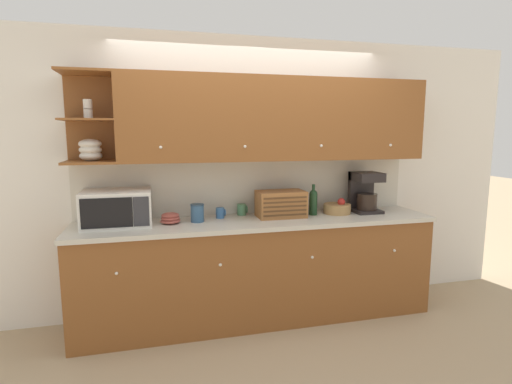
% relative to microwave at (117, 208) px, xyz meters
% --- Properties ---
extents(ground_plane, '(24.00, 24.00, 0.00)m').
position_rel_microwave_xyz_m(ground_plane, '(1.21, 0.24, -1.09)').
color(ground_plane, tan).
extents(wall_back, '(5.62, 0.06, 2.60)m').
position_rel_microwave_xyz_m(wall_back, '(1.21, 0.27, 0.21)').
color(wall_back, white).
rests_on(wall_back, ground_plane).
extents(counter_unit, '(3.24, 0.63, 0.94)m').
position_rel_microwave_xyz_m(counter_unit, '(1.21, -0.07, -0.62)').
color(counter_unit, brown).
rests_on(counter_unit, ground_plane).
extents(backsplash_panel, '(3.22, 0.01, 0.53)m').
position_rel_microwave_xyz_m(backsplash_panel, '(1.21, 0.23, 0.11)').
color(backsplash_panel, beige).
rests_on(backsplash_panel, counter_unit).
extents(upper_cabinets, '(3.22, 0.39, 0.74)m').
position_rel_microwave_xyz_m(upper_cabinets, '(1.38, 0.05, 0.74)').
color(upper_cabinets, brown).
rests_on(upper_cabinets, backsplash_panel).
extents(microwave, '(0.56, 0.42, 0.30)m').
position_rel_microwave_xyz_m(microwave, '(0.00, 0.00, 0.00)').
color(microwave, silver).
rests_on(microwave, counter_unit).
extents(bowl_stack_on_counter, '(0.17, 0.17, 0.09)m').
position_rel_microwave_xyz_m(bowl_stack_on_counter, '(0.43, -0.04, -0.10)').
color(bowl_stack_on_counter, '#9E473D').
rests_on(bowl_stack_on_counter, counter_unit).
extents(storage_canister, '(0.12, 0.12, 0.16)m').
position_rel_microwave_xyz_m(storage_canister, '(0.67, -0.03, -0.07)').
color(storage_canister, '#33567A').
rests_on(storage_canister, counter_unit).
extents(mug_blue_second, '(0.09, 0.08, 0.10)m').
position_rel_microwave_xyz_m(mug_blue_second, '(0.89, 0.07, -0.10)').
color(mug_blue_second, '#38669E').
rests_on(mug_blue_second, counter_unit).
extents(mug, '(0.10, 0.08, 0.10)m').
position_rel_microwave_xyz_m(mug, '(1.11, 0.16, -0.10)').
color(mug, '#4C845B').
rests_on(mug, counter_unit).
extents(bread_box, '(0.44, 0.27, 0.24)m').
position_rel_microwave_xyz_m(bread_box, '(1.44, -0.01, -0.03)').
color(bread_box, '#996033').
rests_on(bread_box, counter_unit).
extents(wine_bottle, '(0.08, 0.08, 0.29)m').
position_rel_microwave_xyz_m(wine_bottle, '(1.77, -0.00, -0.02)').
color(wine_bottle, '#19381E').
rests_on(wine_bottle, counter_unit).
extents(fruit_basket, '(0.26, 0.26, 0.15)m').
position_rel_microwave_xyz_m(fruit_basket, '(2.02, 0.01, -0.10)').
color(fruit_basket, '#A87F4C').
rests_on(fruit_basket, counter_unit).
extents(coffee_maker, '(0.26, 0.27, 0.39)m').
position_rel_microwave_xyz_m(coffee_maker, '(2.32, 0.02, 0.05)').
color(coffee_maker, black).
rests_on(coffee_maker, counter_unit).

